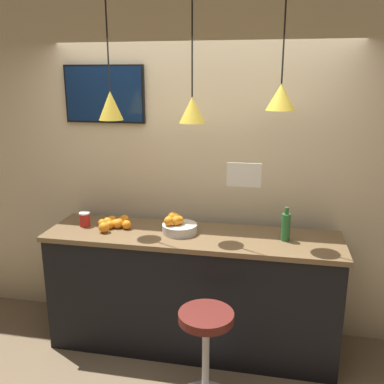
# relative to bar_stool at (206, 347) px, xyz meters

# --- Properties ---
(back_wall) EXTENTS (8.00, 0.06, 2.90)m
(back_wall) POSITION_rel_bar_stool_xyz_m (-0.23, 1.09, 0.98)
(back_wall) COLOR beige
(back_wall) RESTS_ON ground_plane
(service_counter) EXTENTS (2.36, 0.62, 1.01)m
(service_counter) POSITION_rel_bar_stool_xyz_m (-0.23, 0.67, 0.04)
(service_counter) COLOR black
(service_counter) RESTS_ON ground_plane
(bar_stool) EXTENTS (0.45, 0.45, 0.73)m
(bar_stool) POSITION_rel_bar_stool_xyz_m (0.00, 0.00, 0.00)
(bar_stool) COLOR #B7B7BC
(bar_stool) RESTS_ON ground_plane
(fruit_bowl) EXTENTS (0.28, 0.28, 0.16)m
(fruit_bowl) POSITION_rel_bar_stool_xyz_m (-0.35, 0.69, 0.60)
(fruit_bowl) COLOR beige
(fruit_bowl) RESTS_ON service_counter
(orange_pile) EXTENTS (0.29, 0.30, 0.09)m
(orange_pile) POSITION_rel_bar_stool_xyz_m (-0.89, 0.70, 0.58)
(orange_pile) COLOR orange
(orange_pile) RESTS_ON service_counter
(juice_bottle) EXTENTS (0.07, 0.07, 0.27)m
(juice_bottle) POSITION_rel_bar_stool_xyz_m (0.50, 0.69, 0.65)
(juice_bottle) COLOR #286B33
(juice_bottle) RESTS_ON service_counter
(spread_jar) EXTENTS (0.09, 0.09, 0.12)m
(spread_jar) POSITION_rel_bar_stool_xyz_m (-1.15, 0.69, 0.60)
(spread_jar) COLOR red
(spread_jar) RESTS_ON service_counter
(pendant_lamp_left) EXTENTS (0.19, 0.19, 0.90)m
(pendant_lamp_left) POSITION_rel_bar_stool_xyz_m (-0.87, 0.68, 1.55)
(pendant_lamp_left) COLOR black
(pendant_lamp_middle) EXTENTS (0.19, 0.19, 0.91)m
(pendant_lamp_middle) POSITION_rel_bar_stool_xyz_m (-0.23, 0.68, 1.52)
(pendant_lamp_middle) COLOR black
(pendant_lamp_right) EXTENTS (0.21, 0.21, 0.81)m
(pendant_lamp_right) POSITION_rel_bar_stool_xyz_m (0.41, 0.68, 1.62)
(pendant_lamp_right) COLOR black
(mounted_tv) EXTENTS (0.71, 0.04, 0.48)m
(mounted_tv) POSITION_rel_bar_stool_xyz_m (-1.06, 1.04, 1.61)
(mounted_tv) COLOR black
(hanging_menu_board) EXTENTS (0.24, 0.01, 0.17)m
(hanging_menu_board) POSITION_rel_bar_stool_xyz_m (0.19, 0.44, 1.10)
(hanging_menu_board) COLOR silver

